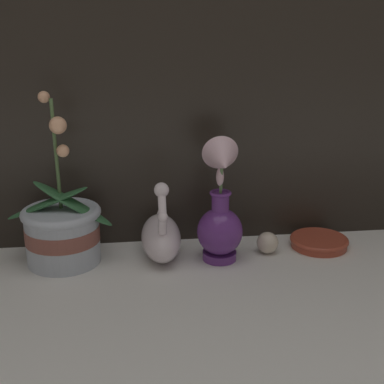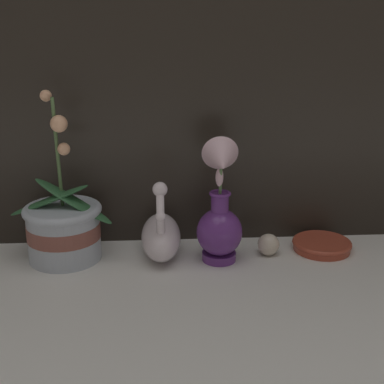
{
  "view_description": "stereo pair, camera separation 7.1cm",
  "coord_description": "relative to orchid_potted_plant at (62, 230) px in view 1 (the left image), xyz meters",
  "views": [
    {
      "loc": [
        -0.16,
        -1.08,
        0.56
      ],
      "look_at": [
        -0.02,
        0.1,
        0.16
      ],
      "focal_mm": 50.0,
      "sensor_mm": 36.0,
      "label": 1
    },
    {
      "loc": [
        -0.09,
        -1.08,
        0.56
      ],
      "look_at": [
        -0.02,
        0.1,
        0.16
      ],
      "focal_mm": 50.0,
      "sensor_mm": 36.0,
      "label": 2
    }
  ],
  "objects": [
    {
      "name": "amber_dish",
      "position": [
        0.63,
        0.01,
        -0.07
      ],
      "size": [
        0.15,
        0.15,
        0.02
      ],
      "color": "#A8422D",
      "rests_on": "ground_plane"
    },
    {
      "name": "orchid_potted_plant",
      "position": [
        0.0,
        0.0,
        0.0
      ],
      "size": [
        0.25,
        0.18,
        0.4
      ],
      "color": "#B2BCCC",
      "rests_on": "ground_plane"
    },
    {
      "name": "ground_plane",
      "position": [
        0.32,
        -0.11,
        -0.08
      ],
      "size": [
        2.8,
        2.8,
        0.0
      ],
      "primitive_type": "plane",
      "color": "silver"
    },
    {
      "name": "glass_sphere",
      "position": [
        0.49,
        -0.01,
        -0.05
      ],
      "size": [
        0.05,
        0.05,
        0.05
      ],
      "color": "beige",
      "rests_on": "ground_plane"
    },
    {
      "name": "swan_figurine",
      "position": [
        0.23,
        -0.0,
        -0.03
      ],
      "size": [
        0.09,
        0.2,
        0.21
      ],
      "color": "white",
      "rests_on": "ground_plane"
    },
    {
      "name": "blue_vase",
      "position": [
        0.37,
        -0.04,
        0.03
      ],
      "size": [
        0.11,
        0.12,
        0.3
      ],
      "color": "#602D7F",
      "rests_on": "ground_plane"
    }
  ]
}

